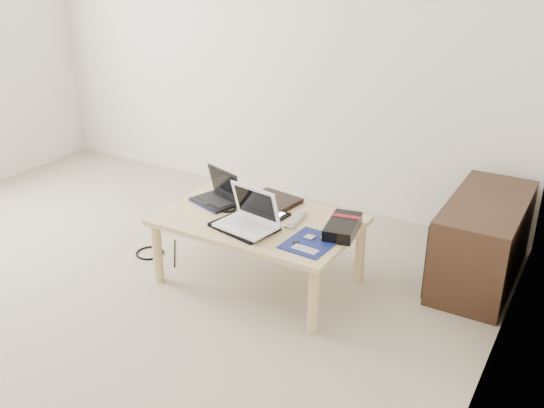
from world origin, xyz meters
The scene contains 14 objects.
ground centered at (0.00, 0.00, 0.00)m, with size 4.00×4.00×0.00m, color #AFA08E.
coffee_table centered at (0.68, 0.79, 0.35)m, with size 1.10×0.70×0.40m.
media_cabinet centered at (1.77, 1.45, 0.25)m, with size 0.41×0.90×0.50m.
book centered at (0.64, 1.01, 0.41)m, with size 0.32×0.28×0.03m.
netbook centered at (0.35, 0.86, 0.44)m, with size 0.32×0.28×0.20m.
tablet centered at (0.67, 0.82, 0.41)m, with size 0.29×0.23×0.01m.
remote centered at (0.88, 0.86, 0.41)m, with size 0.08×0.24×0.02m.
neoprene_sleeve centered at (0.68, 0.64, 0.41)m, with size 0.33×0.24×0.02m, color black.
white_laptop centered at (0.71, 0.64, 0.46)m, with size 0.34×0.26×0.22m.
motherboard centered at (1.07, 0.66, 0.40)m, with size 0.25×0.31×0.01m.
gpu_box centered at (1.16, 0.86, 0.43)m, with size 0.20×0.32×0.07m.
cable_coil centered at (0.46, 0.80, 0.41)m, with size 0.11×0.11×0.01m, color black.
floor_cable_coil centered at (-0.09, 0.71, 0.01)m, with size 0.18×0.18×0.01m, color black.
floor_cable_trail centered at (0.05, 0.79, 0.00)m, with size 0.01×0.01×0.36m, color black.
Camera 1 is at (2.29, -1.83, 1.84)m, focal length 40.00 mm.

